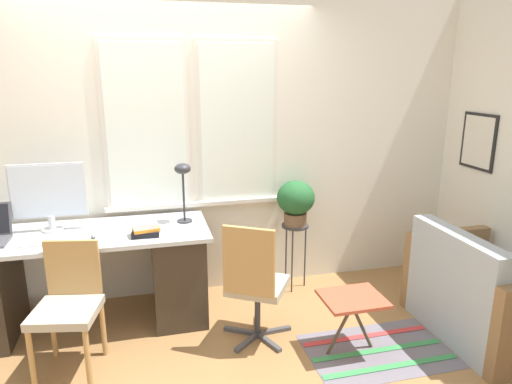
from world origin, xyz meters
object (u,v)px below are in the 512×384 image
(desk_lamp, at_px, (183,176))
(book_stack, at_px, (145,229))
(folding_stool, at_px, (352,302))
(monitor, at_px, (48,194))
(mouse, at_px, (93,236))
(office_chair_swivel, at_px, (255,282))
(potted_plant, at_px, (296,200))
(plant_stand, at_px, (295,233))
(couch_loveseat, at_px, (482,298))
(keyboard, at_px, (50,242))
(desk_chair_wooden, at_px, (68,303))

(desk_lamp, xyz_separation_m, book_stack, (-0.32, -0.26, -0.33))
(desk_lamp, distance_m, folding_stool, 1.61)
(monitor, relative_size, mouse, 9.04)
(office_chair_swivel, bearing_deg, potted_plant, -94.98)
(desk_lamp, height_order, plant_stand, desk_lamp)
(monitor, bearing_deg, office_chair_swivel, -24.91)
(couch_loveseat, bearing_deg, plant_stand, 46.09)
(keyboard, relative_size, couch_loveseat, 0.39)
(potted_plant, bearing_deg, desk_lamp, -172.21)
(desk_chair_wooden, relative_size, office_chair_swivel, 0.91)
(office_chair_swivel, bearing_deg, plant_stand, -94.98)
(desk_chair_wooden, relative_size, couch_loveseat, 0.78)
(monitor, bearing_deg, couch_loveseat, -17.35)
(desk_lamp, bearing_deg, keyboard, -165.93)
(mouse, height_order, desk_chair_wooden, desk_chair_wooden)
(desk_lamp, bearing_deg, office_chair_swivel, -56.08)
(plant_stand, bearing_deg, mouse, -168.10)
(monitor, distance_m, folding_stool, 2.38)
(keyboard, height_order, mouse, mouse)
(monitor, xyz_separation_m, desk_chair_wooden, (0.17, -0.65, -0.59))
(monitor, height_order, plant_stand, monitor)
(potted_plant, bearing_deg, monitor, -176.94)
(desk_lamp, relative_size, desk_chair_wooden, 0.56)
(couch_loveseat, bearing_deg, monitor, 72.65)
(couch_loveseat, height_order, plant_stand, couch_loveseat)
(keyboard, distance_m, desk_chair_wooden, 0.50)
(monitor, bearing_deg, book_stack, -22.31)
(mouse, distance_m, office_chair_swivel, 1.23)
(monitor, relative_size, desk_lamp, 1.12)
(desk_lamp, relative_size, couch_loveseat, 0.44)
(desk_chair_wooden, relative_size, folding_stool, 1.99)
(mouse, distance_m, desk_lamp, 0.81)
(office_chair_swivel, height_order, potted_plant, potted_plant)
(mouse, height_order, desk_lamp, desk_lamp)
(couch_loveseat, bearing_deg, desk_lamp, 65.94)
(book_stack, relative_size, potted_plant, 0.52)
(desk_chair_wooden, xyz_separation_m, couch_loveseat, (2.97, -0.34, -0.17))
(desk_chair_wooden, distance_m, folding_stool, 1.94)
(keyboard, bearing_deg, mouse, 5.25)
(mouse, bearing_deg, book_stack, -5.50)
(monitor, height_order, book_stack, monitor)
(mouse, height_order, couch_loveseat, couch_loveseat)
(couch_loveseat, bearing_deg, desk_chair_wooden, 83.55)
(book_stack, distance_m, plant_stand, 1.40)
(monitor, bearing_deg, desk_chair_wooden, -75.26)
(mouse, xyz_separation_m, couch_loveseat, (2.82, -0.73, -0.49))
(monitor, xyz_separation_m, folding_stool, (2.08, -0.95, -0.67))
(keyboard, bearing_deg, desk_chair_wooden, -68.83)
(couch_loveseat, relative_size, potted_plant, 2.72)
(desk_lamp, bearing_deg, potted_plant, 7.79)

